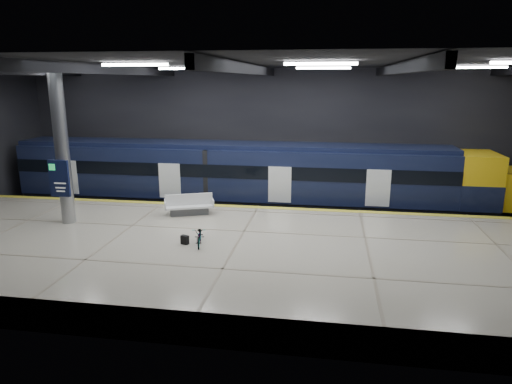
# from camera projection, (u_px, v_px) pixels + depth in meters

# --- Properties ---
(ground) EXTENTS (30.00, 30.00, 0.00)m
(ground) POSITION_uv_depth(u_px,v_px,m) (248.00, 247.00, 20.50)
(ground) COLOR black
(ground) RESTS_ON ground
(room_shell) EXTENTS (30.10, 16.10, 8.05)m
(room_shell) POSITION_uv_depth(u_px,v_px,m) (248.00, 119.00, 19.14)
(room_shell) COLOR black
(room_shell) RESTS_ON ground
(platform) EXTENTS (30.00, 11.00, 1.10)m
(platform) POSITION_uv_depth(u_px,v_px,m) (237.00, 256.00, 17.98)
(platform) COLOR beige
(platform) RESTS_ON ground
(safety_strip) EXTENTS (30.00, 0.40, 0.01)m
(safety_strip) POSITION_uv_depth(u_px,v_px,m) (258.00, 207.00, 22.88)
(safety_strip) COLOR yellow
(safety_strip) RESTS_ON platform
(rails) EXTENTS (30.00, 1.52, 0.16)m
(rails) POSITION_uv_depth(u_px,v_px,m) (265.00, 212.00, 25.76)
(rails) COLOR gray
(rails) RESTS_ON ground
(train) EXTENTS (29.40, 2.84, 3.79)m
(train) POSITION_uv_depth(u_px,v_px,m) (261.00, 177.00, 25.32)
(train) COLOR black
(train) RESTS_ON ground
(bench) EXTENTS (2.47, 1.71, 1.01)m
(bench) POSITION_uv_depth(u_px,v_px,m) (189.00, 207.00, 21.59)
(bench) COLOR #595B60
(bench) RESTS_ON platform
(bicycle) EXTENTS (0.79, 1.50, 0.75)m
(bicycle) POSITION_uv_depth(u_px,v_px,m) (200.00, 236.00, 17.58)
(bicycle) COLOR #99999E
(bicycle) RESTS_ON platform
(pannier_bag) EXTENTS (0.35, 0.28, 0.35)m
(pannier_bag) POSITION_uv_depth(u_px,v_px,m) (185.00, 240.00, 17.72)
(pannier_bag) COLOR black
(pannier_bag) RESTS_ON platform
(info_column) EXTENTS (0.90, 0.78, 6.90)m
(info_column) POSITION_uv_depth(u_px,v_px,m) (62.00, 148.00, 19.68)
(info_column) COLOR #9EA0A5
(info_column) RESTS_ON platform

